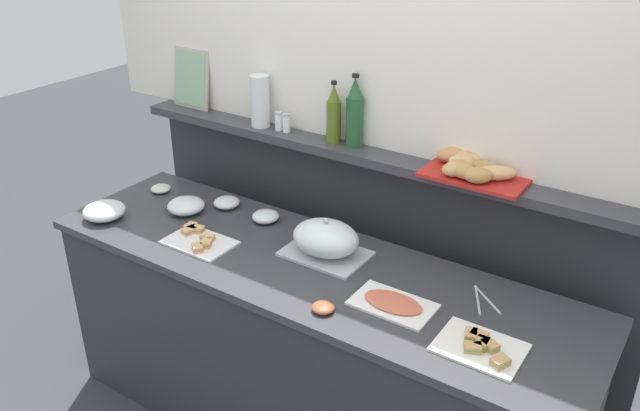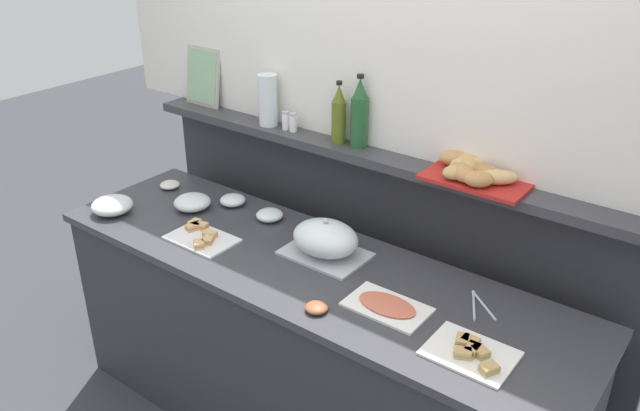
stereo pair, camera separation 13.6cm
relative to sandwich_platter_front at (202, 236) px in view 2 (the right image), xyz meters
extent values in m
plane|color=#38383D|center=(0.48, 0.71, -0.92)|extent=(12.00, 12.00, 0.00)
cube|color=#2D2D33|center=(0.48, 0.11, -0.48)|extent=(2.29, 0.64, 0.87)
cube|color=#38383D|center=(0.48, 0.11, -0.03)|extent=(2.33, 0.68, 0.03)
cube|color=#2D2D33|center=(0.48, 0.63, -0.31)|extent=(2.45, 0.08, 1.21)
cube|color=#38383D|center=(0.48, 0.58, 0.31)|extent=(2.45, 0.22, 0.04)
cube|color=white|center=(0.01, -0.01, -0.01)|extent=(0.29, 0.19, 0.01)
cube|color=tan|center=(0.03, 0.02, 0.00)|extent=(0.06, 0.04, 0.01)
cube|color=#D1664C|center=(0.03, 0.02, 0.01)|extent=(0.06, 0.04, 0.01)
cube|color=tan|center=(0.03, 0.02, 0.02)|extent=(0.06, 0.04, 0.01)
cube|color=tan|center=(0.06, -0.02, 0.00)|extent=(0.06, 0.07, 0.01)
cube|color=#D1664C|center=(0.06, -0.02, 0.01)|extent=(0.06, 0.07, 0.01)
cube|color=tan|center=(0.06, -0.02, 0.02)|extent=(0.06, 0.07, 0.01)
cube|color=tan|center=(-0.08, 0.02, 0.00)|extent=(0.05, 0.06, 0.01)
cube|color=#D1664C|center=(-0.08, 0.02, 0.01)|extent=(0.05, 0.06, 0.01)
cube|color=tan|center=(-0.08, 0.02, 0.02)|extent=(0.05, 0.06, 0.01)
cube|color=tan|center=(-0.10, 0.05, 0.00)|extent=(0.05, 0.06, 0.01)
cube|color=#D1664C|center=(-0.10, 0.05, 0.01)|extent=(0.05, 0.06, 0.01)
cube|color=tan|center=(-0.10, 0.05, 0.02)|extent=(0.05, 0.06, 0.01)
cube|color=tan|center=(-0.06, 0.05, 0.00)|extent=(0.07, 0.06, 0.01)
cube|color=#D1664C|center=(-0.06, 0.05, 0.01)|extent=(0.07, 0.06, 0.01)
cube|color=tan|center=(-0.06, 0.05, 0.02)|extent=(0.07, 0.06, 0.01)
cube|color=tan|center=(0.06, -0.07, 0.00)|extent=(0.07, 0.07, 0.01)
cube|color=#D1664C|center=(0.06, -0.07, 0.01)|extent=(0.07, 0.07, 0.01)
cube|color=tan|center=(0.06, -0.07, 0.02)|extent=(0.07, 0.07, 0.01)
cube|color=white|center=(1.25, -0.01, -0.01)|extent=(0.28, 0.21, 0.01)
cube|color=tan|center=(1.28, -0.01, 0.00)|extent=(0.07, 0.06, 0.01)
cube|color=#66994C|center=(1.28, -0.01, 0.01)|extent=(0.07, 0.06, 0.01)
cube|color=tan|center=(1.28, -0.01, 0.02)|extent=(0.07, 0.06, 0.01)
cube|color=tan|center=(1.34, -0.06, 0.00)|extent=(0.06, 0.07, 0.01)
cube|color=#66994C|center=(1.34, -0.06, 0.01)|extent=(0.06, 0.07, 0.01)
cube|color=tan|center=(1.34, -0.06, 0.02)|extent=(0.06, 0.07, 0.01)
cube|color=tan|center=(1.26, -0.01, 0.00)|extent=(0.04, 0.06, 0.01)
cube|color=#66994C|center=(1.26, -0.01, 0.01)|extent=(0.04, 0.06, 0.01)
cube|color=tan|center=(1.26, -0.01, 0.02)|extent=(0.04, 0.06, 0.01)
cube|color=tan|center=(1.24, 0.02, 0.00)|extent=(0.06, 0.04, 0.01)
cube|color=#66994C|center=(1.24, 0.02, 0.01)|extent=(0.06, 0.04, 0.01)
cube|color=tan|center=(1.24, 0.02, 0.02)|extent=(0.06, 0.04, 0.01)
cube|color=tan|center=(1.21, 0.01, 0.00)|extent=(0.06, 0.07, 0.01)
cube|color=#66994C|center=(1.21, 0.01, 0.01)|extent=(0.06, 0.07, 0.01)
cube|color=tan|center=(1.21, 0.01, 0.02)|extent=(0.06, 0.07, 0.01)
cube|color=tan|center=(1.24, -0.05, 0.00)|extent=(0.07, 0.06, 0.01)
cube|color=#66994C|center=(1.24, -0.05, 0.01)|extent=(0.07, 0.06, 0.01)
cube|color=tan|center=(1.24, -0.05, 0.02)|extent=(0.07, 0.06, 0.01)
cube|color=white|center=(0.90, 0.05, -0.01)|extent=(0.30, 0.18, 0.01)
ellipsoid|color=#D1664C|center=(0.90, 0.05, 0.00)|extent=(0.22, 0.13, 0.01)
cube|color=#B7BABF|center=(0.50, 0.21, -0.01)|extent=(0.34, 0.24, 0.01)
ellipsoid|color=silver|center=(0.50, 0.21, 0.07)|extent=(0.28, 0.23, 0.14)
sphere|color=#B7BABF|center=(0.50, 0.21, 0.15)|extent=(0.02, 0.02, 0.02)
ellipsoid|color=silver|center=(0.12, 0.31, 0.01)|extent=(0.12, 0.12, 0.05)
ellipsoid|color=#BF4C3F|center=(0.12, 0.31, 0.00)|extent=(0.10, 0.10, 0.03)
ellipsoid|color=silver|center=(-0.51, -0.07, 0.03)|extent=(0.19, 0.19, 0.08)
ellipsoid|color=#599959|center=(-0.51, -0.07, 0.01)|extent=(0.15, 0.15, 0.05)
ellipsoid|color=silver|center=(-0.24, 0.18, 0.02)|extent=(0.17, 0.17, 0.07)
ellipsoid|color=#E5CC66|center=(-0.24, 0.18, 0.01)|extent=(0.13, 0.13, 0.04)
ellipsoid|color=silver|center=(-0.12, 0.32, 0.01)|extent=(0.12, 0.12, 0.05)
ellipsoid|color=#E5CC66|center=(-0.12, 0.32, 0.00)|extent=(0.10, 0.10, 0.03)
ellipsoid|color=silver|center=(-0.51, 0.27, 0.01)|extent=(0.10, 0.10, 0.03)
ellipsoid|color=brown|center=(0.71, -0.12, 0.00)|extent=(0.08, 0.08, 0.03)
cylinder|color=#B7BABF|center=(1.18, 0.26, -0.01)|extent=(0.15, 0.12, 0.01)
cylinder|color=#B7BABF|center=(1.15, 0.24, -0.01)|extent=(0.09, 0.17, 0.01)
sphere|color=#B7BABF|center=(1.11, 0.32, -0.01)|extent=(0.01, 0.01, 0.01)
cylinder|color=#56661E|center=(0.32, 0.56, 0.43)|extent=(0.06, 0.06, 0.19)
cone|color=#56661E|center=(0.32, 0.56, 0.56)|extent=(0.05, 0.05, 0.07)
cylinder|color=black|center=(0.32, 0.56, 0.60)|extent=(0.03, 0.03, 0.02)
cylinder|color=#23562D|center=(0.41, 0.58, 0.44)|extent=(0.08, 0.08, 0.22)
cone|color=#23562D|center=(0.41, 0.58, 0.59)|extent=(0.06, 0.06, 0.08)
cylinder|color=black|center=(0.41, 0.58, 0.64)|extent=(0.03, 0.03, 0.02)
cylinder|color=white|center=(0.02, 0.55, 0.37)|extent=(0.03, 0.03, 0.08)
cylinder|color=#B7BABF|center=(0.02, 0.55, 0.41)|extent=(0.03, 0.03, 0.01)
cylinder|color=white|center=(0.07, 0.55, 0.37)|extent=(0.03, 0.03, 0.08)
cylinder|color=#B7BABF|center=(0.07, 0.55, 0.41)|extent=(0.03, 0.03, 0.01)
cube|color=#B2231E|center=(0.98, 0.55, 0.34)|extent=(0.40, 0.26, 0.02)
ellipsoid|color=tan|center=(0.92, 0.58, 0.37)|extent=(0.16, 0.16, 0.06)
ellipsoid|color=#B7844C|center=(0.86, 0.60, 0.38)|extent=(0.16, 0.15, 0.06)
ellipsoid|color=#AD7A47|center=(1.02, 0.55, 0.37)|extent=(0.15, 0.10, 0.06)
ellipsoid|color=#B7844C|center=(0.94, 0.49, 0.38)|extent=(0.17, 0.15, 0.06)
ellipsoid|color=tan|center=(0.91, 0.59, 0.38)|extent=(0.16, 0.18, 0.06)
ellipsoid|color=tan|center=(1.06, 0.53, 0.37)|extent=(0.17, 0.15, 0.05)
ellipsoid|color=#B7844C|center=(1.02, 0.47, 0.38)|extent=(0.14, 0.13, 0.06)
ellipsoid|color=#B7844C|center=(0.90, 0.60, 0.38)|extent=(0.15, 0.12, 0.06)
ellipsoid|color=tan|center=(0.92, 0.48, 0.38)|extent=(0.14, 0.14, 0.06)
cube|color=#B2AD9E|center=(-0.55, 0.59, 0.48)|extent=(0.22, 0.05, 0.29)
cube|color=#8CB78C|center=(-0.55, 0.58, 0.48)|extent=(0.19, 0.04, 0.26)
cylinder|color=silver|center=(-0.08, 0.55, 0.45)|extent=(0.09, 0.09, 0.24)
camera|label=1|loc=(1.77, -1.72, 1.36)|focal=36.64mm
camera|label=2|loc=(1.88, -1.64, 1.36)|focal=36.64mm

